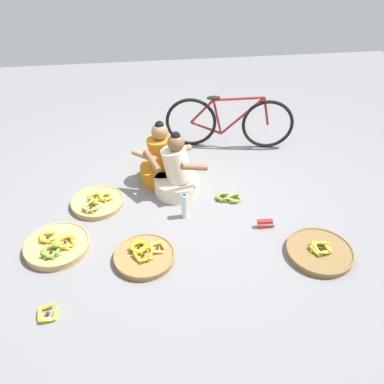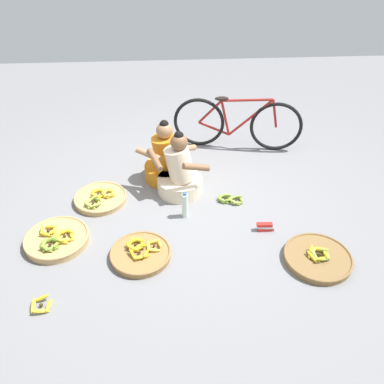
{
  "view_description": "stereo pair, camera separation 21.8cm",
  "coord_description": "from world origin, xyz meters",
  "px_view_note": "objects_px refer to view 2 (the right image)",
  "views": [
    {
      "loc": [
        -0.43,
        -3.39,
        2.74
      ],
      "look_at": [
        0.0,
        -0.2,
        0.35
      ],
      "focal_mm": 36.93,
      "sensor_mm": 36.0,
      "label": 1
    },
    {
      "loc": [
        -0.21,
        -3.41,
        2.74
      ],
      "look_at": [
        0.0,
        -0.2,
        0.35
      ],
      "focal_mm": 36.93,
      "sensor_mm": 36.0,
      "label": 2
    }
  ],
  "objects_px": {
    "banana_basket_back_left": "(318,258)",
    "banana_basket_back_right": "(141,253)",
    "bicycle_leaning": "(237,124)",
    "vendor_woman_front": "(180,174)",
    "banana_basket_mid_left": "(57,239)",
    "banana_basket_front_left": "(100,198)",
    "loose_bananas_near_bicycle": "(230,199)",
    "packet_carton_stack": "(265,227)",
    "loose_bananas_back_center": "(41,305)",
    "water_bottle": "(185,205)",
    "vendor_woman_behind": "(166,161)"
  },
  "relations": [
    {
      "from": "vendor_woman_behind",
      "to": "banana_basket_front_left",
      "type": "relative_size",
      "value": 1.32
    },
    {
      "from": "bicycle_leaning",
      "to": "loose_bananas_near_bicycle",
      "type": "distance_m",
      "value": 1.26
    },
    {
      "from": "banana_basket_mid_left",
      "to": "water_bottle",
      "type": "bearing_deg",
      "value": 14.13
    },
    {
      "from": "bicycle_leaning",
      "to": "packet_carton_stack",
      "type": "distance_m",
      "value": 1.74
    },
    {
      "from": "banana_basket_mid_left",
      "to": "water_bottle",
      "type": "relative_size",
      "value": 2.04
    },
    {
      "from": "banana_basket_back_right",
      "to": "water_bottle",
      "type": "xyz_separation_m",
      "value": [
        0.45,
        0.57,
        0.1
      ]
    },
    {
      "from": "vendor_woman_front",
      "to": "banana_basket_front_left",
      "type": "xyz_separation_m",
      "value": [
        -0.9,
        -0.13,
        -0.21
      ]
    },
    {
      "from": "bicycle_leaning",
      "to": "banana_basket_back_right",
      "type": "relative_size",
      "value": 2.89
    },
    {
      "from": "banana_basket_mid_left",
      "to": "packet_carton_stack",
      "type": "height_order",
      "value": "banana_basket_mid_left"
    },
    {
      "from": "banana_basket_back_left",
      "to": "loose_bananas_near_bicycle",
      "type": "relative_size",
      "value": 2.1
    },
    {
      "from": "loose_bananas_back_center",
      "to": "banana_basket_mid_left",
      "type": "bearing_deg",
      "value": 92.19
    },
    {
      "from": "banana_basket_mid_left",
      "to": "banana_basket_front_left",
      "type": "bearing_deg",
      "value": 61.95
    },
    {
      "from": "vendor_woman_behind",
      "to": "loose_bananas_near_bicycle",
      "type": "xyz_separation_m",
      "value": [
        0.7,
        -0.51,
        -0.22
      ]
    },
    {
      "from": "vendor_woman_front",
      "to": "banana_basket_mid_left",
      "type": "relative_size",
      "value": 1.24
    },
    {
      "from": "bicycle_leaning",
      "to": "banana_basket_back_left",
      "type": "relative_size",
      "value": 2.63
    },
    {
      "from": "vendor_woman_front",
      "to": "bicycle_leaning",
      "type": "distance_m",
      "value": 1.26
    },
    {
      "from": "vendor_woman_front",
      "to": "banana_basket_front_left",
      "type": "bearing_deg",
      "value": -172.02
    },
    {
      "from": "loose_bananas_near_bicycle",
      "to": "banana_basket_back_right",
      "type": "bearing_deg",
      "value": -140.33
    },
    {
      "from": "loose_bananas_back_center",
      "to": "water_bottle",
      "type": "height_order",
      "value": "water_bottle"
    },
    {
      "from": "loose_bananas_near_bicycle",
      "to": "loose_bananas_back_center",
      "type": "bearing_deg",
      "value": -142.96
    },
    {
      "from": "loose_bananas_back_center",
      "to": "water_bottle",
      "type": "relative_size",
      "value": 0.6
    },
    {
      "from": "vendor_woman_front",
      "to": "vendor_woman_behind",
      "type": "relative_size",
      "value": 1.01
    },
    {
      "from": "bicycle_leaning",
      "to": "banana_basket_mid_left",
      "type": "bearing_deg",
      "value": -139.49
    },
    {
      "from": "vendor_woman_behind",
      "to": "banana_basket_mid_left",
      "type": "bearing_deg",
      "value": -135.79
    },
    {
      "from": "bicycle_leaning",
      "to": "banana_basket_back_right",
      "type": "bearing_deg",
      "value": -121.36
    },
    {
      "from": "vendor_woman_behind",
      "to": "bicycle_leaning",
      "type": "relative_size",
      "value": 0.46
    },
    {
      "from": "banana_basket_front_left",
      "to": "loose_bananas_near_bicycle",
      "type": "height_order",
      "value": "banana_basket_front_left"
    },
    {
      "from": "banana_basket_mid_left",
      "to": "loose_bananas_near_bicycle",
      "type": "height_order",
      "value": "banana_basket_mid_left"
    },
    {
      "from": "vendor_woman_front",
      "to": "banana_basket_mid_left",
      "type": "xyz_separation_m",
      "value": [
        -1.25,
        -0.78,
        -0.2
      ]
    },
    {
      "from": "bicycle_leaning",
      "to": "banana_basket_back_left",
      "type": "bearing_deg",
      "value": -78.29
    },
    {
      "from": "bicycle_leaning",
      "to": "loose_bananas_near_bicycle",
      "type": "bearing_deg",
      "value": -101.77
    },
    {
      "from": "banana_basket_front_left",
      "to": "packet_carton_stack",
      "type": "height_order",
      "value": "banana_basket_front_left"
    },
    {
      "from": "vendor_woman_behind",
      "to": "banana_basket_back_left",
      "type": "bearing_deg",
      "value": -46.49
    },
    {
      "from": "banana_basket_front_left",
      "to": "banana_basket_mid_left",
      "type": "height_order",
      "value": "banana_basket_mid_left"
    },
    {
      "from": "bicycle_leaning",
      "to": "banana_basket_mid_left",
      "type": "height_order",
      "value": "bicycle_leaning"
    },
    {
      "from": "vendor_woman_front",
      "to": "packet_carton_stack",
      "type": "height_order",
      "value": "vendor_woman_front"
    },
    {
      "from": "loose_bananas_back_center",
      "to": "banana_basket_front_left",
      "type": "bearing_deg",
      "value": 77.47
    },
    {
      "from": "banana_basket_back_left",
      "to": "banana_basket_back_right",
      "type": "bearing_deg",
      "value": 174.44
    },
    {
      "from": "water_bottle",
      "to": "loose_bananas_back_center",
      "type": "bearing_deg",
      "value": -138.76
    },
    {
      "from": "bicycle_leaning",
      "to": "loose_bananas_back_center",
      "type": "distance_m",
      "value": 3.26
    },
    {
      "from": "banana_basket_front_left",
      "to": "packet_carton_stack",
      "type": "relative_size",
      "value": 3.27
    },
    {
      "from": "bicycle_leaning",
      "to": "packet_carton_stack",
      "type": "xyz_separation_m",
      "value": [
        0.05,
        -1.71,
        -0.31
      ]
    },
    {
      "from": "banana_basket_back_right",
      "to": "loose_bananas_near_bicycle",
      "type": "height_order",
      "value": "banana_basket_back_right"
    },
    {
      "from": "banana_basket_back_right",
      "to": "packet_carton_stack",
      "type": "bearing_deg",
      "value": 12.99
    },
    {
      "from": "banana_basket_front_left",
      "to": "packet_carton_stack",
      "type": "bearing_deg",
      "value": -19.14
    },
    {
      "from": "banana_basket_back_left",
      "to": "banana_basket_back_right",
      "type": "xyz_separation_m",
      "value": [
        -1.66,
        0.16,
        0.0
      ]
    },
    {
      "from": "loose_bananas_back_center",
      "to": "water_bottle",
      "type": "xyz_separation_m",
      "value": [
        1.26,
        1.1,
        0.12
      ]
    },
    {
      "from": "vendor_woman_behind",
      "to": "water_bottle",
      "type": "distance_m",
      "value": 0.77
    },
    {
      "from": "vendor_woman_front",
      "to": "banana_basket_mid_left",
      "type": "distance_m",
      "value": 1.49
    },
    {
      "from": "banana_basket_mid_left",
      "to": "loose_bananas_back_center",
      "type": "xyz_separation_m",
      "value": [
        0.03,
        -0.78,
        -0.02
      ]
    }
  ]
}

